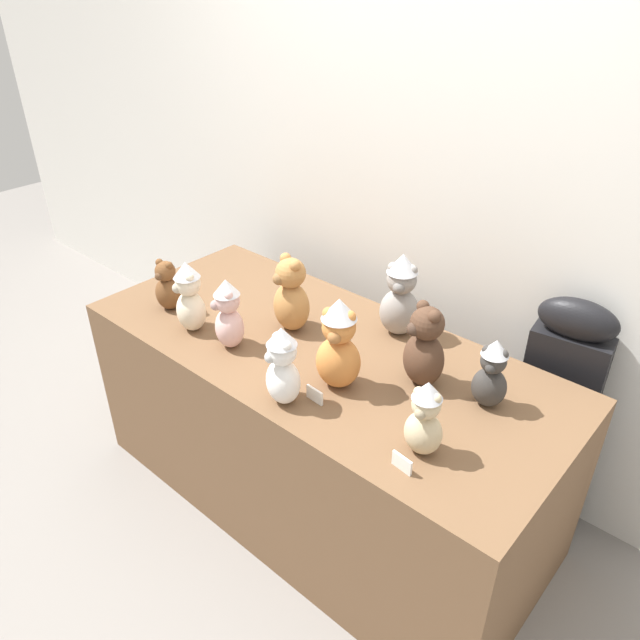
{
  "coord_description": "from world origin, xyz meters",
  "views": [
    {
      "loc": [
        1.25,
        -1.17,
        2.05
      ],
      "look_at": [
        0.0,
        0.25,
        0.9
      ],
      "focal_mm": 34.01,
      "sensor_mm": 36.0,
      "label": 1
    }
  ],
  "objects_px": {
    "display_table": "(320,426)",
    "teddy_bear_blush": "(228,314)",
    "teddy_bear_cocoa": "(424,348)",
    "teddy_bear_snow": "(282,366)",
    "teddy_bear_ash": "(400,296)",
    "teddy_bear_cream": "(189,297)",
    "teddy_bear_chestnut": "(167,287)",
    "teddy_bear_charcoal": "(491,374)",
    "teddy_bear_sand": "(425,419)",
    "teddy_bear_ginger": "(338,345)",
    "instrument_case": "(553,414)",
    "teddy_bear_caramel": "(291,296)"
  },
  "relations": [
    {
      "from": "teddy_bear_cream",
      "to": "teddy_bear_sand",
      "type": "relative_size",
      "value": 1.14
    },
    {
      "from": "teddy_bear_caramel",
      "to": "teddy_bear_cream",
      "type": "bearing_deg",
      "value": -120.42
    },
    {
      "from": "teddy_bear_snow",
      "to": "teddy_bear_blush",
      "type": "height_order",
      "value": "teddy_bear_snow"
    },
    {
      "from": "teddy_bear_cream",
      "to": "teddy_bear_cocoa",
      "type": "xyz_separation_m",
      "value": [
        0.86,
        0.3,
        -0.0
      ]
    },
    {
      "from": "teddy_bear_ginger",
      "to": "teddy_bear_chestnut",
      "type": "relative_size",
      "value": 1.53
    },
    {
      "from": "teddy_bear_sand",
      "to": "teddy_bear_blush",
      "type": "height_order",
      "value": "teddy_bear_blush"
    },
    {
      "from": "display_table",
      "to": "teddy_bear_ginger",
      "type": "height_order",
      "value": "teddy_bear_ginger"
    },
    {
      "from": "teddy_bear_chestnut",
      "to": "teddy_bear_sand",
      "type": "xyz_separation_m",
      "value": [
        1.25,
        -0.02,
        0.02
      ]
    },
    {
      "from": "teddy_bear_snow",
      "to": "teddy_bear_ash",
      "type": "xyz_separation_m",
      "value": [
        0.04,
        0.59,
        0.03
      ]
    },
    {
      "from": "display_table",
      "to": "teddy_bear_ash",
      "type": "distance_m",
      "value": 0.64
    },
    {
      "from": "teddy_bear_chestnut",
      "to": "teddy_bear_snow",
      "type": "bearing_deg",
      "value": -19.38
    },
    {
      "from": "teddy_bear_chestnut",
      "to": "teddy_bear_ash",
      "type": "xyz_separation_m",
      "value": [
        0.82,
        0.47,
        0.06
      ]
    },
    {
      "from": "teddy_bear_caramel",
      "to": "teddy_bear_snow",
      "type": "xyz_separation_m",
      "value": [
        0.29,
        -0.35,
        -0.01
      ]
    },
    {
      "from": "teddy_bear_ginger",
      "to": "teddy_bear_snow",
      "type": "height_order",
      "value": "teddy_bear_ginger"
    },
    {
      "from": "teddy_bear_cocoa",
      "to": "teddy_bear_sand",
      "type": "xyz_separation_m",
      "value": [
        0.19,
        -0.29,
        -0.02
      ]
    },
    {
      "from": "instrument_case",
      "to": "teddy_bear_cocoa",
      "type": "distance_m",
      "value": 0.7
    },
    {
      "from": "teddy_bear_caramel",
      "to": "teddy_bear_ash",
      "type": "distance_m",
      "value": 0.42
    },
    {
      "from": "teddy_bear_ginger",
      "to": "teddy_bear_sand",
      "type": "xyz_separation_m",
      "value": [
        0.39,
        -0.08,
        -0.04
      ]
    },
    {
      "from": "teddy_bear_chestnut",
      "to": "teddy_bear_charcoal",
      "type": "bearing_deg",
      "value": 2.79
    },
    {
      "from": "teddy_bear_cocoa",
      "to": "teddy_bear_blush",
      "type": "bearing_deg",
      "value": -130.47
    },
    {
      "from": "instrument_case",
      "to": "teddy_bear_chestnut",
      "type": "distance_m",
      "value": 1.61
    },
    {
      "from": "display_table",
      "to": "teddy_bear_blush",
      "type": "xyz_separation_m",
      "value": [
        -0.26,
        -0.21,
        0.52
      ]
    },
    {
      "from": "teddy_bear_caramel",
      "to": "teddy_bear_cream",
      "type": "relative_size",
      "value": 1.07
    },
    {
      "from": "teddy_bear_caramel",
      "to": "teddy_bear_snow",
      "type": "bearing_deg",
      "value": -32.33
    },
    {
      "from": "display_table",
      "to": "teddy_bear_sand",
      "type": "relative_size",
      "value": 7.45
    },
    {
      "from": "teddy_bear_snow",
      "to": "teddy_bear_ash",
      "type": "bearing_deg",
      "value": 105.33
    },
    {
      "from": "teddy_bear_snow",
      "to": "teddy_bear_sand",
      "type": "distance_m",
      "value": 0.48
    },
    {
      "from": "teddy_bear_chestnut",
      "to": "teddy_bear_ash",
      "type": "relative_size",
      "value": 0.65
    },
    {
      "from": "teddy_bear_sand",
      "to": "teddy_bear_ginger",
      "type": "bearing_deg",
      "value": 161.35
    },
    {
      "from": "instrument_case",
      "to": "teddy_bear_caramel",
      "type": "height_order",
      "value": "teddy_bear_caramel"
    },
    {
      "from": "instrument_case",
      "to": "teddy_bear_sand",
      "type": "height_order",
      "value": "teddy_bear_sand"
    },
    {
      "from": "teddy_bear_snow",
      "to": "teddy_bear_charcoal",
      "type": "relative_size",
      "value": 1.14
    },
    {
      "from": "teddy_bear_caramel",
      "to": "teddy_bear_snow",
      "type": "relative_size",
      "value": 1.09
    },
    {
      "from": "teddy_bear_ginger",
      "to": "teddy_bear_blush",
      "type": "height_order",
      "value": "teddy_bear_ginger"
    },
    {
      "from": "teddy_bear_cocoa",
      "to": "teddy_bear_blush",
      "type": "xyz_separation_m",
      "value": [
        -0.66,
        -0.28,
        -0.01
      ]
    },
    {
      "from": "teddy_bear_snow",
      "to": "teddy_bear_charcoal",
      "type": "xyz_separation_m",
      "value": [
        0.51,
        0.43,
        -0.02
      ]
    },
    {
      "from": "teddy_bear_caramel",
      "to": "teddy_bear_sand",
      "type": "bearing_deg",
      "value": -0.41
    },
    {
      "from": "display_table",
      "to": "teddy_bear_ash",
      "type": "bearing_deg",
      "value": 60.23
    },
    {
      "from": "teddy_bear_ash",
      "to": "teddy_bear_charcoal",
      "type": "relative_size",
      "value": 1.35
    },
    {
      "from": "teddy_bear_caramel",
      "to": "teddy_bear_chestnut",
      "type": "distance_m",
      "value": 0.54
    },
    {
      "from": "teddy_bear_snow",
      "to": "teddy_bear_cocoa",
      "type": "bearing_deg",
      "value": 72.81
    },
    {
      "from": "teddy_bear_snow",
      "to": "teddy_bear_sand",
      "type": "height_order",
      "value": "teddy_bear_snow"
    },
    {
      "from": "teddy_bear_cream",
      "to": "teddy_bear_ginger",
      "type": "distance_m",
      "value": 0.67
    },
    {
      "from": "teddy_bear_sand",
      "to": "teddy_bear_charcoal",
      "type": "xyz_separation_m",
      "value": [
        0.04,
        0.33,
        -0.0
      ]
    },
    {
      "from": "teddy_bear_chestnut",
      "to": "teddy_bear_charcoal",
      "type": "relative_size",
      "value": 0.88
    },
    {
      "from": "teddy_bear_cream",
      "to": "instrument_case",
      "type": "bearing_deg",
      "value": 53.11
    },
    {
      "from": "teddy_bear_caramel",
      "to": "teddy_bear_chestnut",
      "type": "height_order",
      "value": "teddy_bear_caramel"
    },
    {
      "from": "teddy_bear_cream",
      "to": "teddy_bear_blush",
      "type": "bearing_deg",
      "value": 25.69
    },
    {
      "from": "teddy_bear_cream",
      "to": "teddy_bear_cocoa",
      "type": "bearing_deg",
      "value": 39.16
    },
    {
      "from": "teddy_bear_cocoa",
      "to": "teddy_bear_sand",
      "type": "height_order",
      "value": "teddy_bear_cocoa"
    }
  ]
}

